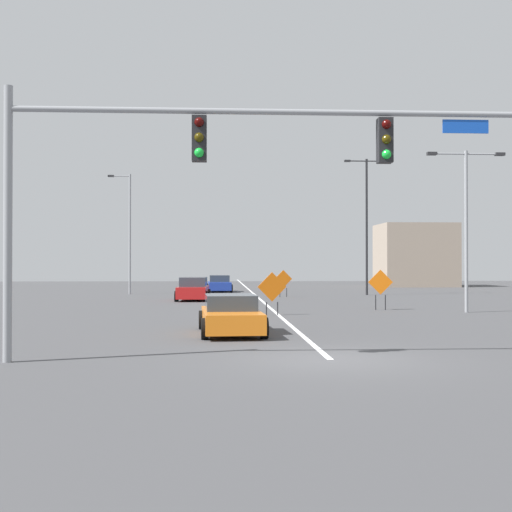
# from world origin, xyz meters

# --- Properties ---
(ground) EXTENTS (145.05, 145.05, 0.00)m
(ground) POSITION_xyz_m (0.00, 0.00, 0.00)
(ground) COLOR #444447
(road_centre_stripe) EXTENTS (0.16, 80.58, 0.01)m
(road_centre_stripe) POSITION_xyz_m (0.00, 40.29, 0.00)
(road_centre_stripe) COLOR white
(road_centre_stripe) RESTS_ON ground
(traffic_signal_assembly) EXTENTS (13.11, 0.44, 6.29)m
(traffic_signal_assembly) POSITION_xyz_m (-2.85, -0.01, 4.72)
(traffic_signal_assembly) COLOR gray
(traffic_signal_assembly) RESTS_ON ground
(street_lamp_mid_left) EXTENTS (3.64, 0.24, 7.47)m
(street_lamp_mid_left) POSITION_xyz_m (8.80, 14.90, 4.48)
(street_lamp_mid_left) COLOR gray
(street_lamp_mid_left) RESTS_ON ground
(street_lamp_near_left) EXTENTS (1.71, 0.24, 8.94)m
(street_lamp_near_left) POSITION_xyz_m (-9.35, 34.93, 4.88)
(street_lamp_near_left) COLOR gray
(street_lamp_near_left) RESTS_ON ground
(street_lamp_near_right) EXTENTS (3.26, 0.24, 9.87)m
(street_lamp_near_right) POSITION_xyz_m (8.09, 32.67, 5.69)
(street_lamp_near_right) COLOR black
(street_lamp_near_right) RESTS_ON ground
(construction_sign_left_shoulder) EXTENTS (1.28, 0.22, 1.88)m
(construction_sign_left_shoulder) POSITION_xyz_m (-0.29, 13.69, 1.16)
(construction_sign_left_shoulder) COLOR orange
(construction_sign_left_shoulder) RESTS_ON ground
(construction_sign_left_lane) EXTENTS (1.21, 0.12, 1.96)m
(construction_sign_left_lane) POSITION_xyz_m (5.24, 16.76, 1.24)
(construction_sign_left_lane) COLOR orange
(construction_sign_left_lane) RESTS_ON ground
(construction_sign_right_lane) EXTENTS (1.21, 0.19, 1.83)m
(construction_sign_right_lane) POSITION_xyz_m (1.76, 29.97, 1.14)
(construction_sign_right_lane) COLOR orange
(construction_sign_right_lane) RESTS_ON ground
(car_blue_passing) EXTENTS (2.10, 4.27, 1.34)m
(car_blue_passing) POSITION_xyz_m (-2.58, 38.73, 0.62)
(car_blue_passing) COLOR #1E389E
(car_blue_passing) RESTS_ON ground
(car_orange_mid) EXTENTS (2.17, 4.62, 1.24)m
(car_orange_mid) POSITION_xyz_m (-2.22, 6.06, 0.58)
(car_orange_mid) COLOR orange
(car_orange_mid) RESTS_ON ground
(car_red_distant) EXTENTS (2.10, 4.29, 1.42)m
(car_red_distant) POSITION_xyz_m (-4.19, 26.03, 0.67)
(car_red_distant) COLOR red
(car_red_distant) RESTS_ON ground
(roadside_building_east) EXTENTS (7.24, 6.12, 6.24)m
(roadside_building_east) POSITION_xyz_m (17.03, 50.87, 3.12)
(roadside_building_east) COLOR gray
(roadside_building_east) RESTS_ON ground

